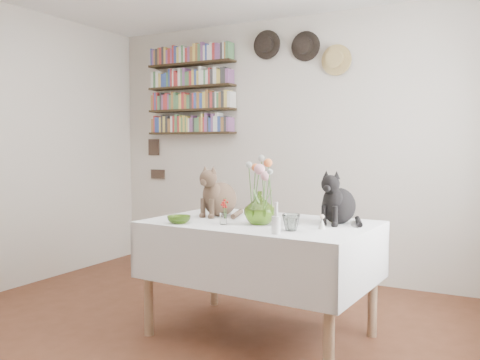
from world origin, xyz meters
The scene contains 14 objects.
room centered at (0.00, 0.00, 1.25)m, with size 4.08×4.58×2.58m.
dining_table centered at (0.43, 0.65, 0.58)m, with size 1.50×1.02×0.77m.
tabby_cat centered at (0.06, 0.77, 0.96)m, with size 0.24×0.31×0.37m, color brown, non-canonical shape.
black_cat centered at (0.91, 0.82, 0.95)m, with size 0.23×0.30×0.35m, color black, non-canonical shape.
flower_vase centered at (0.48, 0.54, 0.88)m, with size 0.20×0.20×0.21m, color #8FBF44.
green_bowl centered at (0.00, 0.33, 0.80)m, with size 0.15×0.15×0.05m, color #8FBF44.
drinking_glass centered at (0.75, 0.41, 0.82)m, with size 0.11×0.11×0.10m, color white.
candlestick centered at (0.72, 0.27, 0.83)m, with size 0.05×0.05×0.18m.
berry_jar centered at (0.28, 0.43, 0.86)m, with size 0.05×0.05×0.19m.
porcelain_figurine centered at (0.89, 0.55, 0.81)m, with size 0.05×0.05×0.09m.
flower_bouquet centered at (0.48, 0.55, 1.11)m, with size 0.17×0.13×0.39m.
bookshelf_unit centered at (-1.10, 2.16, 1.84)m, with size 1.00×0.16×0.91m.
wall_hats centered at (0.12, 2.19, 2.17)m, with size 0.98×0.09×0.48m.
wall_art_plaques centered at (-1.63, 2.23, 1.12)m, with size 0.21×0.02×0.44m.
Camera 1 is at (1.87, -2.35, 1.28)m, focal length 38.00 mm.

